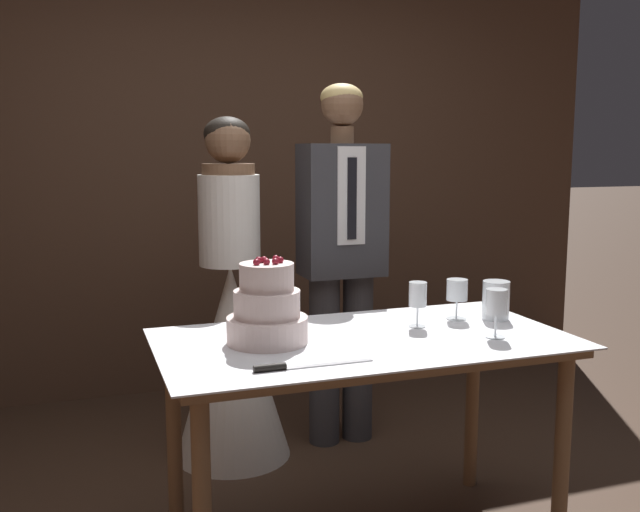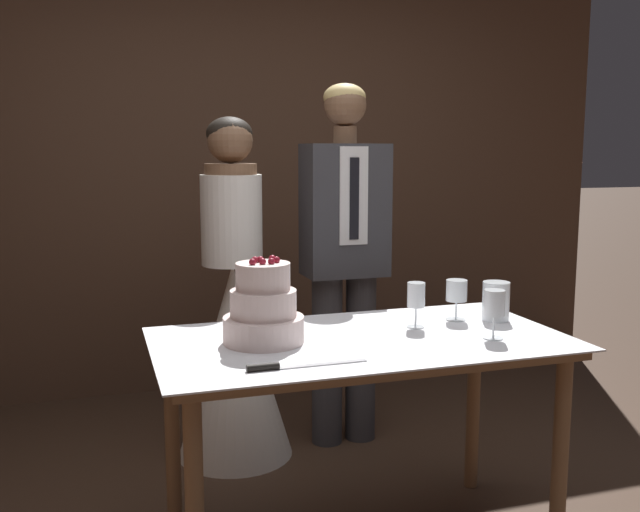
{
  "view_description": "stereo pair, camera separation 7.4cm",
  "coord_description": "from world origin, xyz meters",
  "views": [
    {
      "loc": [
        -0.92,
        -2.14,
        1.45
      ],
      "look_at": [
        0.03,
        0.58,
        1.01
      ],
      "focal_mm": 40.0,
      "sensor_mm": 36.0,
      "label": 1
    },
    {
      "loc": [
        -0.85,
        -2.16,
        1.45
      ],
      "look_at": [
        0.03,
        0.58,
        1.01
      ],
      "focal_mm": 40.0,
      "sensor_mm": 36.0,
      "label": 2
    }
  ],
  "objects": [
    {
      "name": "cake_table",
      "position": [
        0.03,
        0.11,
        0.7
      ],
      "size": [
        1.44,
        0.77,
        0.79
      ],
      "color": "brown",
      "rests_on": "ground_plane"
    },
    {
      "name": "bride",
      "position": [
        -0.24,
        1.04,
        0.59
      ],
      "size": [
        0.54,
        0.54,
        1.59
      ],
      "color": "white",
      "rests_on": "ground_plane"
    },
    {
      "name": "wall_back",
      "position": [
        0.0,
        2.14,
        1.38
      ],
      "size": [
        4.91,
        0.12,
        2.75
      ],
      "primitive_type": "cube",
      "color": "#513828",
      "rests_on": "ground_plane"
    },
    {
      "name": "cake_knife",
      "position": [
        -0.32,
        -0.15,
        0.8
      ],
      "size": [
        0.38,
        0.02,
        0.02
      ],
      "rotation": [
        0.0,
        0.0,
        0.0
      ],
      "color": "silver",
      "rests_on": "cake_table"
    },
    {
      "name": "groom",
      "position": [
        0.3,
        1.04,
        0.97
      ],
      "size": [
        0.39,
        0.25,
        1.75
      ],
      "color": "#38383D",
      "rests_on": "ground_plane"
    },
    {
      "name": "wine_glass_far",
      "position": [
        0.48,
        0.24,
        0.9
      ],
      "size": [
        0.08,
        0.08,
        0.16
      ],
      "color": "silver",
      "rests_on": "cake_table"
    },
    {
      "name": "wine_glass_near",
      "position": [
        0.28,
        0.19,
        0.91
      ],
      "size": [
        0.07,
        0.07,
        0.17
      ],
      "color": "silver",
      "rests_on": "cake_table"
    },
    {
      "name": "tiered_cake",
      "position": [
        -0.31,
        0.16,
        0.9
      ],
      "size": [
        0.28,
        0.28,
        0.3
      ],
      "color": "beige",
      "rests_on": "cake_table"
    },
    {
      "name": "wine_glass_middle",
      "position": [
        0.47,
        -0.04,
        0.91
      ],
      "size": [
        0.07,
        0.07,
        0.17
      ],
      "color": "silver",
      "rests_on": "cake_table"
    },
    {
      "name": "hurricane_candle",
      "position": [
        0.62,
        0.2,
        0.86
      ],
      "size": [
        0.1,
        0.1,
        0.15
      ],
      "color": "silver",
      "rests_on": "cake_table"
    }
  ]
}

